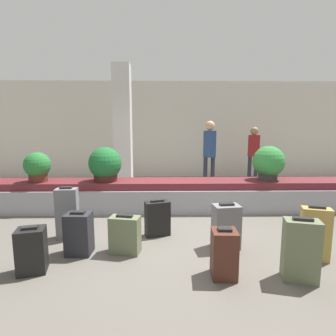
{
  "coord_description": "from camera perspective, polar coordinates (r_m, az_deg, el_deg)",
  "views": [
    {
      "loc": [
        -0.1,
        -3.79,
        1.6
      ],
      "look_at": [
        0.0,
        1.4,
        0.84
      ],
      "focal_mm": 28.0,
      "sensor_mm": 36.0,
      "label": 1
    }
  ],
  "objects": [
    {
      "name": "potted_plant_1",
      "position": [
        5.7,
        -26.55,
        0.24
      ],
      "size": [
        0.5,
        0.5,
        0.58
      ],
      "color": "#4C2319",
      "rests_on": "carousel"
    },
    {
      "name": "suitcase_7",
      "position": [
        3.67,
        -18.8,
        -13.33
      ],
      "size": [
        0.33,
        0.28,
        0.57
      ],
      "rotation": [
        0.0,
        0.0,
        -0.04
      ],
      "color": "#232328",
      "rests_on": "ground_plane"
    },
    {
      "name": "back_wall",
      "position": [
        8.95,
        -0.48,
        8.28
      ],
      "size": [
        18.0,
        0.06,
        3.2
      ],
      "color": "beige",
      "rests_on": "ground_plane"
    },
    {
      "name": "ground_plane",
      "position": [
        4.11,
        0.4,
        -14.59
      ],
      "size": [
        18.0,
        18.0,
        0.0
      ],
      "primitive_type": "plane",
      "color": "#59544C"
    },
    {
      "name": "potted_plant_2",
      "position": [
        5.31,
        -13.51,
        0.66
      ],
      "size": [
        0.64,
        0.64,
        0.68
      ],
      "color": "#381914",
      "rests_on": "carousel"
    },
    {
      "name": "potted_plant_0",
      "position": [
        5.67,
        21.03,
        1.05
      ],
      "size": [
        0.63,
        0.63,
        0.69
      ],
      "color": "#2D2D2D",
      "rests_on": "carousel"
    },
    {
      "name": "suitcase_6",
      "position": [
        3.57,
        -9.33,
        -14.11
      ],
      "size": [
        0.42,
        0.28,
        0.52
      ],
      "rotation": [
        0.0,
        0.0,
        -0.19
      ],
      "color": "#5B6647",
      "rests_on": "ground_plane"
    },
    {
      "name": "suitcase_3",
      "position": [
        4.2,
        -21.05,
        -9.19
      ],
      "size": [
        0.32,
        0.23,
        0.78
      ],
      "rotation": [
        0.0,
        0.0,
        0.1
      ],
      "color": "slate",
      "rests_on": "ground_plane"
    },
    {
      "name": "pillar",
      "position": [
        6.79,
        -9.8,
        8.17
      ],
      "size": [
        0.43,
        0.43,
        3.2
      ],
      "color": "silver",
      "rests_on": "ground_plane"
    },
    {
      "name": "suitcase_2",
      "position": [
        3.45,
        -27.54,
        -15.58
      ],
      "size": [
        0.35,
        0.32,
        0.54
      ],
      "rotation": [
        0.0,
        0.0,
        0.25
      ],
      "color": "black",
      "rests_on": "ground_plane"
    },
    {
      "name": "carousel",
      "position": [
        5.36,
        0.0,
        -5.92
      ],
      "size": [
        7.97,
        0.87,
        0.59
      ],
      "color": "gray",
      "rests_on": "ground_plane"
    },
    {
      "name": "traveler_0",
      "position": [
        8.29,
        18.13,
        3.79
      ],
      "size": [
        0.35,
        0.25,
        1.69
      ],
      "rotation": [
        0.0,
        0.0,
        -0.22
      ],
      "color": "#282833",
      "rests_on": "ground_plane"
    },
    {
      "name": "traveler_1",
      "position": [
        7.07,
        9.03,
        4.29
      ],
      "size": [
        0.31,
        0.37,
        1.84
      ],
      "rotation": [
        0.0,
        0.0,
        -1.1
      ],
      "color": "#282833",
      "rests_on": "ground_plane"
    },
    {
      "name": "suitcase_8",
      "position": [
        3.8,
        29.35,
        -12.33
      ],
      "size": [
        0.37,
        0.26,
        0.68
      ],
      "rotation": [
        0.0,
        0.0,
        -0.29
      ],
      "color": "#A3843D",
      "rests_on": "ground_plane"
    },
    {
      "name": "suitcase_5",
      "position": [
        4.06,
        -2.32,
        -10.89
      ],
      "size": [
        0.41,
        0.29,
        0.56
      ],
      "rotation": [
        0.0,
        0.0,
        0.31
      ],
      "color": "black",
      "rests_on": "ground_plane"
    },
    {
      "name": "suitcase_0",
      "position": [
        3.23,
        26.92,
        -15.65
      ],
      "size": [
        0.39,
        0.29,
        0.7
      ],
      "rotation": [
        0.0,
        0.0,
        -0.25
      ],
      "color": "#5B6647",
      "rests_on": "ground_plane"
    },
    {
      "name": "suitcase_1",
      "position": [
        3.06,
        12.09,
        -17.72
      ],
      "size": [
        0.28,
        0.29,
        0.56
      ],
      "rotation": [
        0.0,
        0.0,
        -0.05
      ],
      "color": "#472319",
      "rests_on": "ground_plane"
    },
    {
      "name": "suitcase_4",
      "position": [
        3.73,
        12.52,
        -12.27
      ],
      "size": [
        0.38,
        0.29,
        0.63
      ],
      "rotation": [
        0.0,
        0.0,
        0.13
      ],
      "color": "slate",
      "rests_on": "ground_plane"
    }
  ]
}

